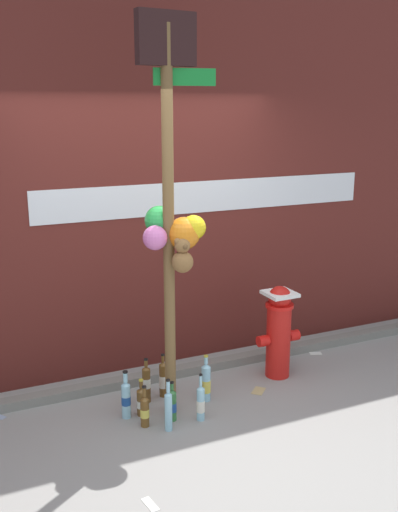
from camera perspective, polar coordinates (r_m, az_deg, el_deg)
name	(u,v)px	position (r m, az deg, el deg)	size (l,w,h in m)	color
ground_plane	(201,436)	(4.58, 0.20, -17.01)	(14.00, 14.00, 0.00)	gray
building_wall	(135,174)	(5.26, -6.23, 7.88)	(10.00, 0.21, 3.59)	#561E19
curb_strip	(155,376)	(5.38, -4.29, -11.52)	(8.00, 0.12, 0.08)	slate
memorial_post	(172,202)	(4.33, -2.62, 5.21)	(0.59, 0.42, 3.01)	brown
fire_hydrant	(279,329)	(5.34, 7.73, -7.06)	(0.41, 0.27, 0.85)	red
bottle_0	(142,401)	(4.81, -5.59, -13.82)	(0.08, 0.08, 0.31)	brown
bottle_1	(163,379)	(5.06, -3.49, -11.82)	(0.07, 0.07, 0.38)	brown
bottle_2	(201,403)	(4.71, 0.17, -14.05)	(0.06, 0.06, 0.39)	#93CCE0
bottle_3	(126,399)	(4.77, -7.08, -13.55)	(0.07, 0.07, 0.40)	#93CCE0
bottle_4	(168,409)	(4.57, -2.98, -14.62)	(0.06, 0.06, 0.42)	#93CCE0
bottle_5	(145,411)	(4.65, -5.28, -14.70)	(0.07, 0.07, 0.33)	brown
bottle_6	(206,382)	(4.98, 0.67, -12.14)	(0.08, 0.08, 0.40)	#93CCE0
bottle_7	(146,383)	(4.98, -5.12, -12.16)	(0.07, 0.07, 0.39)	brown
bottle_8	(172,405)	(4.72, -2.62, -14.20)	(0.07, 0.07, 0.33)	#337038
litter_0	(259,391)	(5.22, 5.79, -12.86)	(0.15, 0.09, 0.01)	tan
litter_1	(150,504)	(3.95, -4.75, -22.84)	(0.15, 0.05, 0.01)	silver
litter_2	(316,353)	(6.01, 11.23, -9.23)	(0.12, 0.07, 0.01)	silver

